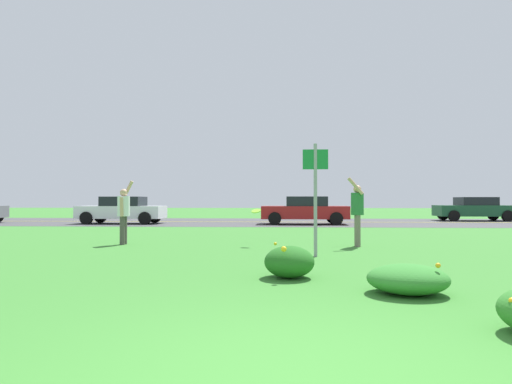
{
  "coord_description": "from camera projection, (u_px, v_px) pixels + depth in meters",
  "views": [
    {
      "loc": [
        -0.08,
        -2.99,
        1.24
      ],
      "look_at": [
        -0.68,
        7.07,
        1.43
      ],
      "focal_mm": 30.94,
      "sensor_mm": 36.0,
      "label": 1
    }
  ],
  "objects": [
    {
      "name": "daylily_clump_mid_center",
      "position": [
        408.0,
        279.0,
        5.84
      ],
      "size": [
        1.07,
        0.97,
        0.44
      ],
      "color": "#337F2D",
      "rests_on": "ground"
    },
    {
      "name": "daylily_clump_near_camera",
      "position": [
        289.0,
        262.0,
        7.07
      ],
      "size": [
        0.81,
        0.83,
        0.56
      ],
      "color": "#23661E",
      "rests_on": "ground"
    },
    {
      "name": "person_thrower_white_shirt",
      "position": [
        124.0,
        211.0,
        12.43
      ],
      "size": [
        0.38,
        0.49,
        1.82
      ],
      "color": "silver",
      "rests_on": "ground"
    },
    {
      "name": "car_white_center_right",
      "position": [
        122.0,
        210.0,
        23.72
      ],
      "size": [
        4.5,
        2.0,
        1.45
      ],
      "color": "silver",
      "rests_on": "ground"
    },
    {
      "name": "sign_post_near_path",
      "position": [
        315.0,
        188.0,
        9.76
      ],
      "size": [
        0.56,
        0.1,
        2.5
      ],
      "color": "#93969B",
      "rests_on": "ground"
    },
    {
      "name": "ground_plane",
      "position": [
        285.0,
        239.0,
        14.19
      ],
      "size": [
        120.0,
        120.0,
        0.0
      ],
      "primitive_type": "plane",
      "color": "#387A2D"
    },
    {
      "name": "car_dark_green_leftmost",
      "position": [
        474.0,
        209.0,
        26.99
      ],
      "size": [
        4.5,
        2.0,
        1.45
      ],
      "color": "#194C2D",
      "rests_on": "ground"
    },
    {
      "name": "car_red_center_left",
      "position": [
        305.0,
        210.0,
        23.13
      ],
      "size": [
        4.5,
        2.0,
        1.45
      ],
      "color": "maroon",
      "rests_on": "ground"
    },
    {
      "name": "person_catcher_green_shirt",
      "position": [
        357.0,
        209.0,
        11.91
      ],
      "size": [
        0.47,
        0.49,
        1.87
      ],
      "color": "#287038",
      "rests_on": "ground"
    },
    {
      "name": "highway_strip",
      "position": [
        284.0,
        222.0,
        25.43
      ],
      "size": [
        120.0,
        9.99,
        0.01
      ],
      "primitive_type": "cube",
      "color": "#424244",
      "rests_on": "ground"
    },
    {
      "name": "highway_center_stripe",
      "position": [
        284.0,
        222.0,
        25.43
      ],
      "size": [
        120.0,
        0.16,
        0.0
      ],
      "primitive_type": "cube",
      "color": "yellow",
      "rests_on": "ground"
    },
    {
      "name": "frisbee_lime",
      "position": [
        256.0,
        211.0,
        12.04
      ],
      "size": [
        0.28,
        0.25,
        0.15
      ],
      "color": "#8CD133"
    }
  ]
}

